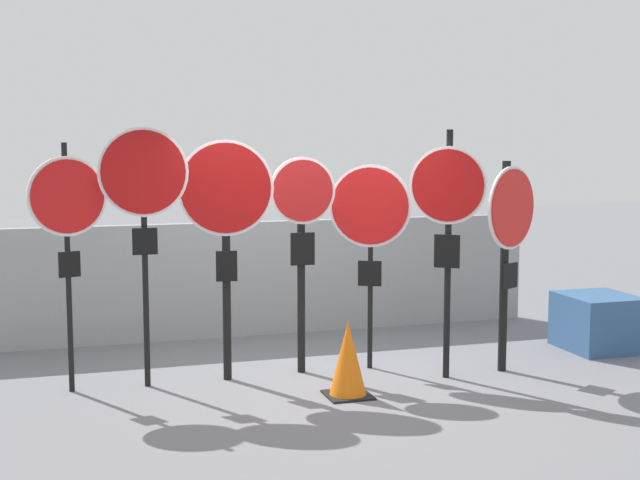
{
  "coord_description": "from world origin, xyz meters",
  "views": [
    {
      "loc": [
        -2.42,
        -8.45,
        2.46
      ],
      "look_at": [
        0.17,
        0.0,
        1.43
      ],
      "focal_mm": 50.0,
      "sensor_mm": 36.0,
      "label": 1
    }
  ],
  "objects": [
    {
      "name": "ground_plane",
      "position": [
        0.0,
        0.0,
        0.0
      ],
      "size": [
        40.0,
        40.0,
        0.0
      ],
      "primitive_type": "plane",
      "color": "slate"
    },
    {
      "name": "fence_back",
      "position": [
        0.0,
        2.19,
        0.71
      ],
      "size": [
        7.29,
        0.12,
        1.41
      ],
      "color": "gray",
      "rests_on": "ground"
    },
    {
      "name": "stop_sign_0",
      "position": [
        -2.24,
        0.24,
        1.73
      ],
      "size": [
        0.74,
        0.22,
        2.4
      ],
      "rotation": [
        0.0,
        0.0,
        0.25
      ],
      "color": "black",
      "rests_on": "ground"
    },
    {
      "name": "stop_sign_1",
      "position": [
        -1.53,
        0.21,
        1.92
      ],
      "size": [
        0.87,
        0.13,
        2.55
      ],
      "rotation": [
        0.0,
        0.0,
        -0.04
      ],
      "color": "black",
      "rests_on": "ground"
    },
    {
      "name": "stop_sign_2",
      "position": [
        -0.74,
        0.21,
        1.71
      ],
      "size": [
        0.95,
        0.2,
        2.43
      ],
      "rotation": [
        0.0,
        0.0,
        -0.15
      ],
      "color": "black",
      "rests_on": "ground"
    },
    {
      "name": "stop_sign_3",
      "position": [
        0.07,
        0.27,
        1.56
      ],
      "size": [
        0.69,
        0.15,
        2.25
      ],
      "rotation": [
        0.0,
        0.0,
        -0.03
      ],
      "color": "black",
      "rests_on": "ground"
    },
    {
      "name": "stop_sign_4",
      "position": [
        0.79,
        0.22,
        1.6
      ],
      "size": [
        0.78,
        0.42,
        2.17
      ],
      "rotation": [
        0.0,
        0.0,
        -0.48
      ],
      "color": "black",
      "rests_on": "ground"
    },
    {
      "name": "stop_sign_5",
      "position": [
        1.4,
        -0.36,
        1.74
      ],
      "size": [
        0.65,
        0.47,
        2.52
      ],
      "rotation": [
        0.0,
        0.0,
        -0.61
      ],
      "color": "black",
      "rests_on": "ground"
    },
    {
      "name": "stop_sign_6",
      "position": [
        2.13,
        -0.3,
        1.5
      ],
      "size": [
        0.76,
        0.45,
        2.21
      ],
      "rotation": [
        0.0,
        0.0,
        0.52
      ],
      "color": "black",
      "rests_on": "ground"
    },
    {
      "name": "traffic_cone_0",
      "position": [
        0.25,
        -0.65,
        0.36
      ],
      "size": [
        0.42,
        0.42,
        0.73
      ],
      "color": "black",
      "rests_on": "ground"
    },
    {
      "name": "storage_crate",
      "position": [
        3.63,
        0.28,
        0.32
      ],
      "size": [
        0.79,
        0.85,
        0.64
      ],
      "color": "#335684",
      "rests_on": "ground"
    }
  ]
}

